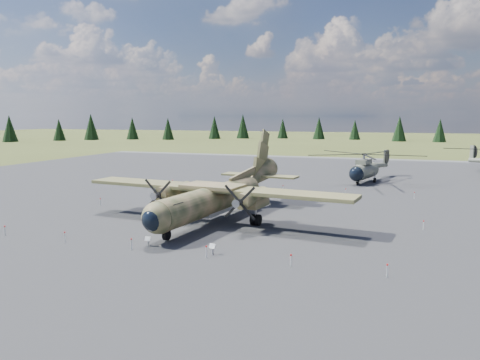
% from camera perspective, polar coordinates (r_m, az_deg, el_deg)
% --- Properties ---
extents(ground, '(500.00, 500.00, 0.00)m').
position_cam_1_polar(ground, '(45.90, 0.33, -4.48)').
color(ground, '#4B5325').
rests_on(ground, ground).
extents(apron, '(120.00, 120.00, 0.04)m').
position_cam_1_polar(apron, '(55.26, 3.73, -2.39)').
color(apron, '#58595D').
rests_on(apron, ground).
extents(transport_plane, '(26.71, 24.15, 8.78)m').
position_cam_1_polar(transport_plane, '(44.13, -2.68, -1.65)').
color(transport_plane, '#364123').
rests_on(transport_plane, ground).
extents(helicopter_near, '(20.92, 21.73, 4.37)m').
position_cam_1_polar(helicopter_near, '(71.07, 14.98, 2.16)').
color(helicopter_near, slate).
rests_on(helicopter_near, ground).
extents(info_placard_left, '(0.48, 0.21, 0.75)m').
position_cam_1_polar(info_placard_left, '(36.26, -11.15, -7.15)').
color(info_placard_left, gray).
rests_on(info_placard_left, ground).
extents(info_placard_right, '(0.55, 0.35, 0.80)m').
position_cam_1_polar(info_placard_right, '(33.53, -3.38, -8.19)').
color(info_placard_right, gray).
rests_on(info_placard_right, ground).
extents(barrier_fence, '(33.12, 29.62, 0.85)m').
position_cam_1_polar(barrier_fence, '(45.87, -0.24, -3.84)').
color(barrier_fence, silver).
rests_on(barrier_fence, ground).
extents(treeline, '(331.41, 330.77, 10.95)m').
position_cam_1_polar(treeline, '(44.36, 4.18, 1.43)').
color(treeline, black).
rests_on(treeline, ground).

